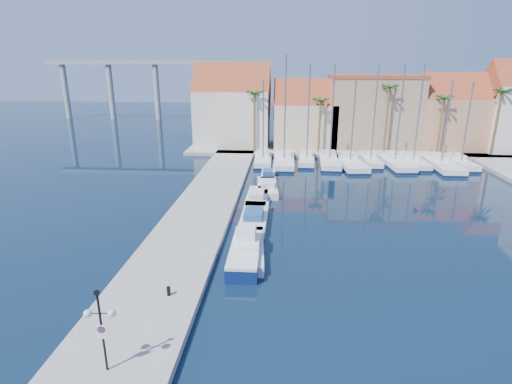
% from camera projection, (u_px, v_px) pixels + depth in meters
% --- Properties ---
extents(ground, '(260.00, 260.00, 0.00)m').
position_uv_depth(ground, '(302.00, 312.00, 23.02)').
color(ground, black).
rests_on(ground, ground).
extents(quay_west, '(6.00, 77.00, 0.50)m').
position_uv_depth(quay_west, '(198.00, 218.00, 36.39)').
color(quay_west, gray).
rests_on(quay_west, ground).
extents(shore_north, '(54.00, 16.00, 0.50)m').
position_uv_depth(shore_north, '(351.00, 147.00, 67.81)').
color(shore_north, gray).
rests_on(shore_north, ground).
extents(lamp_post, '(1.38, 0.47, 4.07)m').
position_uv_depth(lamp_post, '(100.00, 319.00, 17.16)').
color(lamp_post, black).
rests_on(lamp_post, quay_west).
extents(bollard, '(0.22, 0.22, 0.56)m').
position_uv_depth(bollard, '(169.00, 291.00, 23.68)').
color(bollard, black).
rests_on(bollard, quay_west).
extents(fishing_boat, '(2.16, 6.33, 2.21)m').
position_uv_depth(fishing_boat, '(245.00, 252.00, 28.78)').
color(fishing_boat, '#0E1E53').
rests_on(fishing_boat, ground).
extents(motorboat_west_0, '(2.73, 7.18, 1.40)m').
position_uv_depth(motorboat_west_0, '(248.00, 249.00, 29.70)').
color(motorboat_west_0, white).
rests_on(motorboat_west_0, ground).
extents(motorboat_west_1, '(2.34, 7.19, 1.40)m').
position_uv_depth(motorboat_west_1, '(254.00, 217.00, 35.79)').
color(motorboat_west_1, white).
rests_on(motorboat_west_1, ground).
extents(motorboat_west_2, '(2.09, 6.50, 1.40)m').
position_uv_depth(motorboat_west_2, '(257.00, 198.00, 41.01)').
color(motorboat_west_2, white).
rests_on(motorboat_west_2, ground).
extents(motorboat_west_3, '(2.67, 6.81, 1.40)m').
position_uv_depth(motorboat_west_3, '(267.00, 187.00, 44.61)').
color(motorboat_west_3, white).
rests_on(motorboat_west_3, ground).
extents(motorboat_west_4, '(1.73, 5.23, 1.40)m').
position_uv_depth(motorboat_west_4, '(268.00, 176.00, 48.94)').
color(motorboat_west_4, white).
rests_on(motorboat_west_4, ground).
extents(sailboat_0, '(2.60, 9.02, 11.57)m').
position_uv_depth(sailboat_0, '(263.00, 159.00, 57.59)').
color(sailboat_0, white).
rests_on(sailboat_0, ground).
extents(sailboat_1, '(2.91, 10.82, 14.93)m').
position_uv_depth(sailboat_1, '(284.00, 160.00, 56.97)').
color(sailboat_1, white).
rests_on(sailboat_1, ground).
extents(sailboat_2, '(2.68, 8.41, 13.63)m').
position_uv_depth(sailboat_2, '(307.00, 159.00, 57.52)').
color(sailboat_2, white).
rests_on(sailboat_2, ground).
extents(sailboat_3, '(3.16, 10.47, 13.56)m').
position_uv_depth(sailboat_3, '(329.00, 160.00, 56.88)').
color(sailboat_3, white).
rests_on(sailboat_3, ground).
extents(sailboat_4, '(4.01, 11.68, 11.80)m').
position_uv_depth(sailboat_4, '(349.00, 161.00, 56.21)').
color(sailboat_4, white).
rests_on(sailboat_4, ground).
extents(sailboat_5, '(2.22, 8.12, 13.62)m').
position_uv_depth(sailboat_5, '(370.00, 159.00, 56.98)').
color(sailboat_5, white).
rests_on(sailboat_5, ground).
extents(sailboat_6, '(3.77, 11.03, 13.83)m').
position_uv_depth(sailboat_6, '(393.00, 161.00, 56.30)').
color(sailboat_6, white).
rests_on(sailboat_6, ground).
extents(sailboat_7, '(2.90, 9.25, 13.74)m').
position_uv_depth(sailboat_7, '(412.00, 161.00, 56.41)').
color(sailboat_7, white).
rests_on(sailboat_7, ground).
extents(sailboat_8, '(3.14, 11.53, 11.75)m').
position_uv_depth(sailboat_8, '(439.00, 163.00, 55.27)').
color(sailboat_8, white).
rests_on(sailboat_8, ground).
extents(sailboat_9, '(2.53, 8.20, 11.44)m').
position_uv_depth(sailboat_9, '(459.00, 162.00, 55.52)').
color(sailboat_9, white).
rests_on(sailboat_9, ground).
extents(building_0, '(12.30, 9.00, 13.50)m').
position_uv_depth(building_0, '(233.00, 109.00, 66.35)').
color(building_0, beige).
rests_on(building_0, shore_north).
extents(building_1, '(10.30, 8.00, 11.00)m').
position_uv_depth(building_1, '(305.00, 117.00, 65.88)').
color(building_1, tan).
rests_on(building_1, shore_north).
extents(building_2, '(14.20, 10.20, 11.50)m').
position_uv_depth(building_2, '(372.00, 111.00, 65.76)').
color(building_2, '#997E5E').
rests_on(building_2, shore_north).
extents(building_3, '(10.30, 8.00, 12.00)m').
position_uv_depth(building_3, '(449.00, 115.00, 64.08)').
color(building_3, tan).
rests_on(building_3, shore_north).
extents(building_4, '(8.30, 8.00, 14.00)m').
position_uv_depth(building_4, '(512.00, 109.00, 62.15)').
color(building_4, white).
rests_on(building_4, shore_north).
extents(palm_0, '(2.60, 2.60, 10.15)m').
position_uv_depth(palm_0, '(254.00, 96.00, 60.54)').
color(palm_0, brown).
rests_on(palm_0, shore_north).
extents(palm_1, '(2.60, 2.60, 9.15)m').
position_uv_depth(palm_1, '(321.00, 102.00, 60.12)').
color(palm_1, brown).
rests_on(palm_1, shore_north).
extents(palm_2, '(2.60, 2.60, 11.15)m').
position_uv_depth(palm_2, '(389.00, 90.00, 58.84)').
color(palm_2, brown).
rests_on(palm_2, shore_north).
extents(palm_3, '(2.60, 2.60, 9.65)m').
position_uv_depth(palm_3, '(444.00, 100.00, 58.70)').
color(palm_3, brown).
rests_on(palm_3, shore_north).
extents(palm_4, '(2.60, 2.60, 10.65)m').
position_uv_depth(palm_4, '(502.00, 94.00, 57.85)').
color(palm_4, brown).
rests_on(palm_4, shore_north).
extents(viaduct, '(48.00, 2.20, 14.45)m').
position_uv_depth(viaduct, '(136.00, 78.00, 100.50)').
color(viaduct, '#9E9E99').
rests_on(viaduct, ground).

